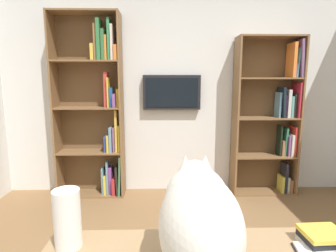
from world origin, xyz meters
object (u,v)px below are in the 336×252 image
Objects in this scene: paper_towel_roll at (67,219)px; desk_book_stack at (322,238)px; cat at (199,217)px; bookshelf_left at (273,117)px; bookshelf_right at (97,109)px; wall_mounted_tv at (172,92)px.

paper_towel_roll reaches higher than desk_book_stack.
cat reaches higher than desk_book_stack.
bookshelf_left is 7.85× the size of paper_towel_roll.
paper_towel_roll is at bearing -1.25° from desk_book_stack.
bookshelf_right is 2.72m from desk_book_stack.
bookshelf_left is 2.73× the size of wall_mounted_tv.
cat is (1.26, 2.39, -0.04)m from bookshelf_left.
bookshelf_right is 12.47× the size of desk_book_stack.
cat is 2.37× the size of paper_towel_roll.
bookshelf_left is 0.88× the size of bookshelf_right.
bookshelf_right is 2.56m from cat.
wall_mounted_tv reaches higher than paper_towel_roll.
wall_mounted_tv is at bearing -77.12° from desk_book_stack.
paper_towel_roll is at bearing 99.87° from bookshelf_right.
desk_book_stack is (-1.06, 0.02, -0.09)m from paper_towel_roll.
wall_mounted_tv is at bearing -3.69° from bookshelf_left.
bookshelf_left is 2.40m from desk_book_stack.
paper_towel_roll is (1.79, 2.25, -0.12)m from bookshelf_left.
bookshelf_right is at bearing -57.37° from desk_book_stack.
wall_mounted_tv is at bearing -90.02° from cat.
desk_book_stack is at bearing -167.73° from cat.
bookshelf_right is 2.29m from paper_towel_roll.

